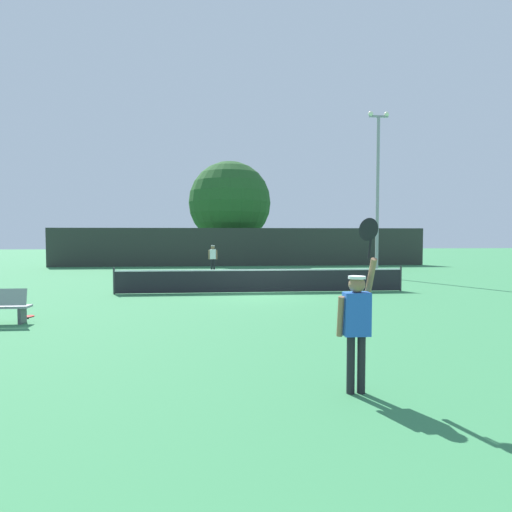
{
  "coord_description": "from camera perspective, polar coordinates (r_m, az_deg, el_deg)",
  "views": [
    {
      "loc": [
        -1.73,
        -17.23,
        2.31
      ],
      "look_at": [
        0.08,
        3.55,
        1.33
      ],
      "focal_mm": 29.78,
      "sensor_mm": 36.0,
      "label": 1
    }
  ],
  "objects": [
    {
      "name": "tennis_ball",
      "position": [
        20.24,
        -1.18,
        -3.78
      ],
      "size": [
        0.07,
        0.07,
        0.07
      ],
      "primitive_type": "sphere",
      "color": "#CCE033",
      "rests_on": "ground"
    },
    {
      "name": "player_receiving",
      "position": [
        27.14,
        -5.82,
        0.02
      ],
      "size": [
        0.57,
        0.25,
        1.72
      ],
      "rotation": [
        0.0,
        0.0,
        3.14
      ],
      "color": "white",
      "rests_on": "ground"
    },
    {
      "name": "parked_car_near",
      "position": [
        42.12,
        -14.12,
        0.51
      ],
      "size": [
        2.43,
        4.41,
        1.69
      ],
      "rotation": [
        0.0,
        0.0,
        -0.13
      ],
      "color": "black",
      "rests_on": "ground"
    },
    {
      "name": "tennis_net",
      "position": [
        17.41,
        0.75,
        -3.25
      ],
      "size": [
        11.89,
        0.08,
        1.07
      ],
      "color": "#232328",
      "rests_on": "ground"
    },
    {
      "name": "large_tree",
      "position": [
        36.92,
        -3.53,
        7.14
      ],
      "size": [
        7.05,
        7.05,
        8.72
      ],
      "color": "brown",
      "rests_on": "ground"
    },
    {
      "name": "light_pole",
      "position": [
        24.95,
        16.02,
        9.2
      ],
      "size": [
        1.18,
        0.28,
        9.22
      ],
      "color": "gray",
      "rests_on": "ground"
    },
    {
      "name": "ground_plane",
      "position": [
        17.47,
        0.75,
        -4.92
      ],
      "size": [
        120.0,
        120.0,
        0.0
      ],
      "primitive_type": "plane",
      "color": "#387F4C"
    },
    {
      "name": "spare_racket",
      "position": [
        13.88,
        -28.27,
        -7.15
      ],
      "size": [
        0.28,
        0.52,
        0.04
      ],
      "color": "black",
      "rests_on": "ground"
    },
    {
      "name": "perimeter_fence",
      "position": [
        32.8,
        -1.95,
        1.21
      ],
      "size": [
        29.11,
        0.12,
        2.94
      ],
      "primitive_type": "cube",
      "color": "#2D332D",
      "rests_on": "ground"
    },
    {
      "name": "player_serving",
      "position": [
        6.44,
        13.4,
        -7.78
      ],
      "size": [
        0.68,
        0.4,
        2.59
      ],
      "color": "blue",
      "rests_on": "ground"
    }
  ]
}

